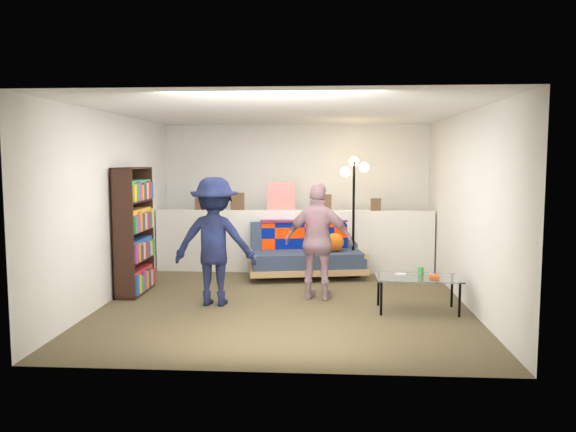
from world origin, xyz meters
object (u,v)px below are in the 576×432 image
Objects in this scene: coffee_table at (418,279)px; person_right at (319,241)px; floor_lamp at (354,192)px; person_left at (215,241)px; futon_sofa at (307,254)px; bookshelf at (134,235)px.

coffee_table is 0.66× the size of person_right.
person_left is at bearing -134.67° from floor_lamp.
floor_lamp is at bearing -132.61° from person_left.
futon_sofa is 1.11× the size of bookshelf.
futon_sofa is at bearing 126.40° from coffee_table.
futon_sofa is 1.88× the size of coffee_table.
floor_lamp is at bearing -97.97° from person_right.
person_right is at bearing -109.37° from floor_lamp.
coffee_table is 2.30m from floor_lamp.
floor_lamp is at bearing 108.50° from coffee_table.
bookshelf is 2.51m from person_right.
floor_lamp reaches higher than futon_sofa.
person_left reaches higher than futon_sofa.
floor_lamp is (-0.67, 2.00, 0.92)m from coffee_table.
person_left reaches higher than coffee_table.
floor_lamp reaches higher than person_right.
bookshelf is 1.07× the size of person_left.
floor_lamp is 1.22× the size of person_right.
bookshelf is 1.13× the size of person_right.
bookshelf is at bearing -156.61° from floor_lamp.
coffee_table is at bearing -71.50° from floor_lamp.
floor_lamp reaches higher than person_left.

